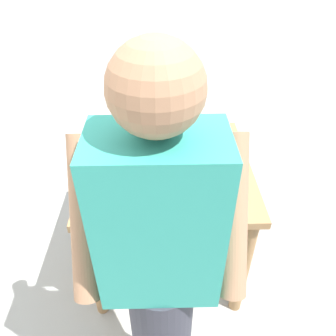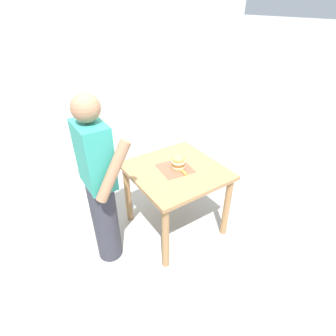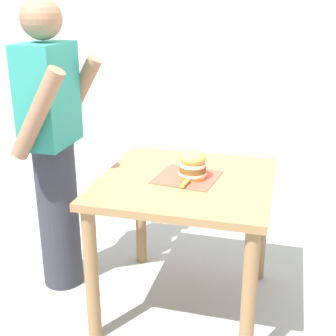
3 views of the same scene
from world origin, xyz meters
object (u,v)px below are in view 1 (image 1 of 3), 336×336
pickle_spear (186,160)px  diner_across_table (160,279)px  sandwich (166,149)px  patio_table (168,184)px

pickle_spear → diner_across_table: diner_across_table is taller
diner_across_table → sandwich: bearing=-92.3°
sandwich → pickle_spear: bearing=173.1°
patio_table → diner_across_table: size_ratio=0.54×
patio_table → diner_across_table: (0.04, 0.79, 0.24)m
pickle_spear → sandwich: bearing=-6.9°
diner_across_table → patio_table: bearing=-93.0°
patio_table → pickle_spear: pickle_spear is taller
sandwich → diner_across_table: (0.03, 0.82, 0.02)m
sandwich → diner_across_table: size_ratio=0.11×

